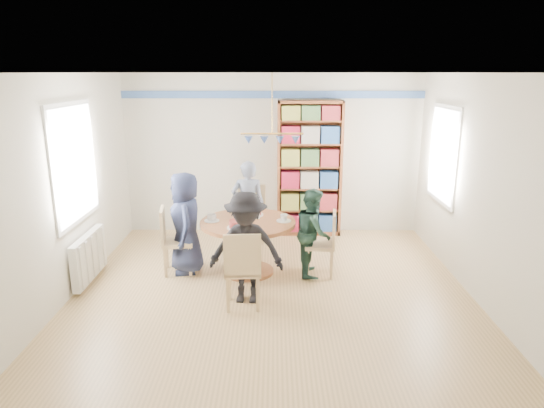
{
  "coord_description": "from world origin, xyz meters",
  "views": [
    {
      "loc": [
        0.04,
        -5.67,
        2.7
      ],
      "look_at": [
        0.0,
        0.4,
        1.05
      ],
      "focal_mm": 32.0,
      "sensor_mm": 36.0,
      "label": 1
    }
  ],
  "objects_px": {
    "radiator": "(89,257)",
    "person_far": "(248,206)",
    "person_right": "(313,232)",
    "chair_left": "(171,237)",
    "person_left": "(186,223)",
    "chair_near": "(243,267)",
    "person_near": "(246,248)",
    "chair_far": "(251,213)",
    "chair_right": "(326,240)",
    "bookshelf": "(309,170)",
    "dining_table": "(248,234)"
  },
  "relations": [
    {
      "from": "person_near",
      "to": "chair_far",
      "type": "bearing_deg",
      "value": 96.25
    },
    {
      "from": "chair_left",
      "to": "person_right",
      "type": "bearing_deg",
      "value": -0.94
    },
    {
      "from": "chair_far",
      "to": "bookshelf",
      "type": "relative_size",
      "value": 0.44
    },
    {
      "from": "chair_far",
      "to": "person_right",
      "type": "height_order",
      "value": "person_right"
    },
    {
      "from": "chair_right",
      "to": "person_near",
      "type": "bearing_deg",
      "value": -141.57
    },
    {
      "from": "radiator",
      "to": "chair_near",
      "type": "bearing_deg",
      "value": -19.91
    },
    {
      "from": "chair_near",
      "to": "person_left",
      "type": "bearing_deg",
      "value": 127.36
    },
    {
      "from": "chair_left",
      "to": "person_far",
      "type": "height_order",
      "value": "person_far"
    },
    {
      "from": "radiator",
      "to": "person_near",
      "type": "relative_size",
      "value": 0.73
    },
    {
      "from": "radiator",
      "to": "chair_near",
      "type": "distance_m",
      "value": 2.22
    },
    {
      "from": "person_left",
      "to": "chair_left",
      "type": "bearing_deg",
      "value": -90.54
    },
    {
      "from": "person_left",
      "to": "bookshelf",
      "type": "xyz_separation_m",
      "value": [
        1.8,
        1.68,
        0.41
      ]
    },
    {
      "from": "person_right",
      "to": "person_near",
      "type": "height_order",
      "value": "person_near"
    },
    {
      "from": "person_left",
      "to": "person_far",
      "type": "bearing_deg",
      "value": 124.46
    },
    {
      "from": "dining_table",
      "to": "bookshelf",
      "type": "height_order",
      "value": "bookshelf"
    },
    {
      "from": "chair_left",
      "to": "person_left",
      "type": "relative_size",
      "value": 0.66
    },
    {
      "from": "radiator",
      "to": "dining_table",
      "type": "bearing_deg",
      "value": 8.64
    },
    {
      "from": "radiator",
      "to": "chair_far",
      "type": "relative_size",
      "value": 1.01
    },
    {
      "from": "radiator",
      "to": "person_right",
      "type": "height_order",
      "value": "person_right"
    },
    {
      "from": "dining_table",
      "to": "chair_near",
      "type": "height_order",
      "value": "chair_near"
    },
    {
      "from": "chair_left",
      "to": "chair_far",
      "type": "bearing_deg",
      "value": 45.95
    },
    {
      "from": "chair_left",
      "to": "chair_right",
      "type": "height_order",
      "value": "chair_left"
    },
    {
      "from": "chair_left",
      "to": "chair_near",
      "type": "distance_m",
      "value": 1.5
    },
    {
      "from": "chair_right",
      "to": "person_near",
      "type": "height_order",
      "value": "person_near"
    },
    {
      "from": "radiator",
      "to": "person_far",
      "type": "relative_size",
      "value": 0.71
    },
    {
      "from": "radiator",
      "to": "chair_left",
      "type": "bearing_deg",
      "value": 17.14
    },
    {
      "from": "dining_table",
      "to": "person_left",
      "type": "height_order",
      "value": "person_left"
    },
    {
      "from": "person_near",
      "to": "bookshelf",
      "type": "relative_size",
      "value": 0.61
    },
    {
      "from": "chair_far",
      "to": "bookshelf",
      "type": "height_order",
      "value": "bookshelf"
    },
    {
      "from": "chair_near",
      "to": "person_right",
      "type": "distance_m",
      "value": 1.38
    },
    {
      "from": "chair_right",
      "to": "chair_far",
      "type": "xyz_separation_m",
      "value": [
        -1.08,
        1.13,
        0.05
      ]
    },
    {
      "from": "chair_right",
      "to": "chair_near",
      "type": "distance_m",
      "value": 1.48
    },
    {
      "from": "dining_table",
      "to": "chair_far",
      "type": "bearing_deg",
      "value": 91.0
    },
    {
      "from": "chair_far",
      "to": "chair_right",
      "type": "bearing_deg",
      "value": -46.1
    },
    {
      "from": "radiator",
      "to": "person_near",
      "type": "xyz_separation_m",
      "value": [
        2.11,
        -0.56,
        0.34
      ]
    },
    {
      "from": "chair_right",
      "to": "person_far",
      "type": "height_order",
      "value": "person_far"
    },
    {
      "from": "person_right",
      "to": "bookshelf",
      "type": "height_order",
      "value": "bookshelf"
    },
    {
      "from": "dining_table",
      "to": "chair_right",
      "type": "height_order",
      "value": "chair_right"
    },
    {
      "from": "radiator",
      "to": "dining_table",
      "type": "relative_size",
      "value": 0.77
    },
    {
      "from": "radiator",
      "to": "chair_near",
      "type": "height_order",
      "value": "chair_near"
    },
    {
      "from": "chair_near",
      "to": "person_near",
      "type": "relative_size",
      "value": 0.7
    },
    {
      "from": "person_right",
      "to": "person_far",
      "type": "relative_size",
      "value": 0.85
    },
    {
      "from": "chair_left",
      "to": "person_far",
      "type": "bearing_deg",
      "value": 42.51
    },
    {
      "from": "person_left",
      "to": "bookshelf",
      "type": "relative_size",
      "value": 0.63
    },
    {
      "from": "chair_far",
      "to": "chair_near",
      "type": "xyz_separation_m",
      "value": [
        0.01,
        -2.14,
        -0.02
      ]
    },
    {
      "from": "chair_far",
      "to": "person_near",
      "type": "bearing_deg",
      "value": -88.65
    },
    {
      "from": "chair_far",
      "to": "radiator",
      "type": "bearing_deg",
      "value": -146.12
    },
    {
      "from": "dining_table",
      "to": "chair_right",
      "type": "relative_size",
      "value": 1.45
    },
    {
      "from": "person_right",
      "to": "person_near",
      "type": "distance_m",
      "value": 1.21
    },
    {
      "from": "radiator",
      "to": "chair_right",
      "type": "xyz_separation_m",
      "value": [
        3.15,
        0.26,
        0.14
      ]
    }
  ]
}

